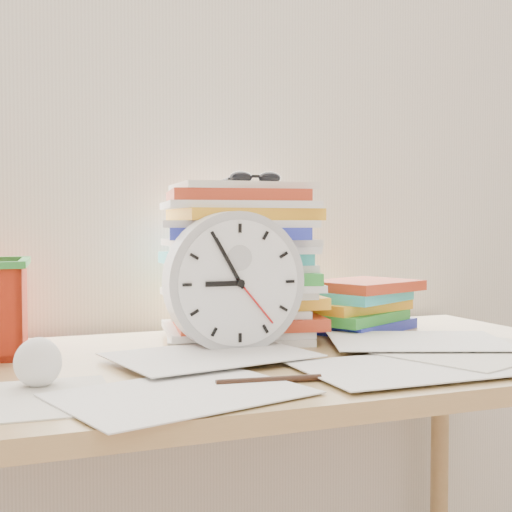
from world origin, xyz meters
name	(u,v)px	position (x,y,z in m)	size (l,w,h in m)	color
curtain	(175,78)	(0.00, 1.98, 1.30)	(2.40, 0.01, 2.50)	white
desk	(235,400)	(0.00, 1.60, 0.68)	(1.40, 0.70, 0.75)	#AA864F
paper_stack	(241,262)	(0.08, 1.79, 0.91)	(0.31, 0.26, 0.31)	white
clock	(234,282)	(0.02, 1.65, 0.88)	(0.25, 0.25, 0.05)	#B6B6B7
sunglasses	(255,178)	(0.12, 1.80, 1.07)	(0.12, 0.10, 0.03)	black
book_stack	(357,305)	(0.36, 1.80, 0.80)	(0.26, 0.20, 0.11)	white
crumpled_ball	(37,362)	(-0.33, 1.50, 0.79)	(0.07, 0.07, 0.07)	white
pen	(269,380)	(-0.02, 1.39, 0.76)	(0.01, 0.01, 0.16)	black
scattered_papers	(235,354)	(0.00, 1.60, 0.76)	(1.26, 0.42, 0.02)	white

